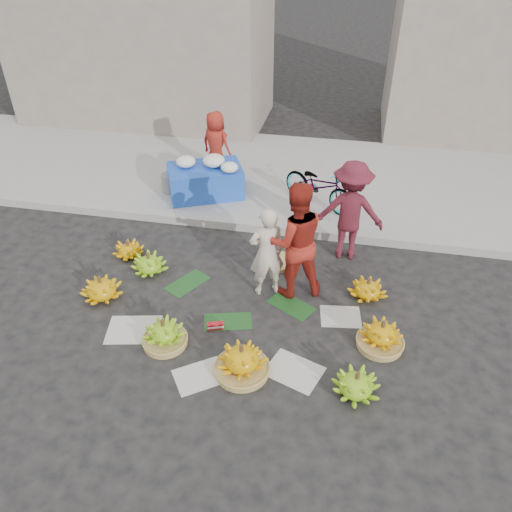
% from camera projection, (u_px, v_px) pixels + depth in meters
% --- Properties ---
extents(ground, '(80.00, 80.00, 0.00)m').
position_uv_depth(ground, '(238.00, 313.00, 6.94)').
color(ground, black).
rests_on(ground, ground).
extents(curb, '(40.00, 0.25, 0.15)m').
position_uv_depth(curb, '(267.00, 227.00, 8.66)').
color(curb, gray).
rests_on(curb, ground).
extents(sidewalk, '(40.00, 4.00, 0.12)m').
position_uv_depth(sidewalk, '(285.00, 175.00, 10.35)').
color(sidewalk, gray).
rests_on(sidewalk, ground).
extents(building_left, '(6.00, 3.00, 4.00)m').
position_uv_depth(building_left, '(143.00, 37.00, 12.20)').
color(building_left, gray).
rests_on(building_left, sidewalk).
extents(newspaper_scatter, '(3.20, 1.80, 0.00)m').
position_uv_depth(newspaper_scatter, '(224.00, 354.00, 6.29)').
color(newspaper_scatter, beige).
rests_on(newspaper_scatter, ground).
extents(banana_leaves, '(2.00, 1.00, 0.00)m').
position_uv_depth(banana_leaves, '(235.00, 303.00, 7.11)').
color(banana_leaves, '#154119').
rests_on(banana_leaves, ground).
extents(banana_bunch_0, '(0.74, 0.74, 0.36)m').
position_uv_depth(banana_bunch_0, '(101.00, 288.00, 7.13)').
color(banana_bunch_0, '#DEA60B').
rests_on(banana_bunch_0, ground).
extents(banana_bunch_1, '(0.62, 0.62, 0.41)m').
position_uv_depth(banana_bunch_1, '(164.00, 334.00, 6.36)').
color(banana_bunch_1, '#9E7F42').
rests_on(banana_bunch_1, ground).
extents(banana_bunch_2, '(0.69, 0.69, 0.45)m').
position_uv_depth(banana_bunch_2, '(242.00, 361.00, 5.95)').
color(banana_bunch_2, '#9E7F42').
rests_on(banana_bunch_2, ground).
extents(banana_bunch_3, '(0.62, 0.62, 0.34)m').
position_uv_depth(banana_bunch_3, '(356.00, 384.00, 5.71)').
color(banana_bunch_3, '#66AA18').
rests_on(banana_bunch_3, ground).
extents(banana_bunch_4, '(0.67, 0.67, 0.42)m').
position_uv_depth(banana_bunch_4, '(381.00, 336.00, 6.32)').
color(banana_bunch_4, '#9E7F42').
rests_on(banana_bunch_4, ground).
extents(banana_bunch_5, '(0.62, 0.62, 0.33)m').
position_uv_depth(banana_bunch_5, '(368.00, 289.00, 7.15)').
color(banana_bunch_5, '#DEA60B').
rests_on(banana_bunch_5, ground).
extents(banana_bunch_6, '(0.61, 0.61, 0.34)m').
position_uv_depth(banana_bunch_6, '(149.00, 263.00, 7.65)').
color(banana_bunch_6, '#66AA18').
rests_on(banana_bunch_6, ground).
extents(banana_bunch_7, '(0.50, 0.50, 0.29)m').
position_uv_depth(banana_bunch_7, '(128.00, 250.00, 7.99)').
color(banana_bunch_7, '#DEA60B').
rests_on(banana_bunch_7, ground).
extents(basket_spare, '(0.63, 0.63, 0.06)m').
position_uv_depth(basket_spare, '(279.00, 262.00, 7.88)').
color(basket_spare, '#9E7F42').
rests_on(basket_spare, ground).
extents(incense_stack, '(0.24, 0.14, 0.09)m').
position_uv_depth(incense_stack, '(215.00, 326.00, 6.65)').
color(incense_stack, '#B5131C').
rests_on(incense_stack, ground).
extents(vendor_cream, '(0.60, 0.52, 1.39)m').
position_uv_depth(vendor_cream, '(267.00, 252.00, 6.93)').
color(vendor_cream, beige).
rests_on(vendor_cream, ground).
extents(vendor_red, '(1.02, 0.91, 1.74)m').
position_uv_depth(vendor_red, '(295.00, 241.00, 6.85)').
color(vendor_red, '#AF2A1A').
rests_on(vendor_red, ground).
extents(man_striped, '(1.06, 0.61, 1.63)m').
position_uv_depth(man_striped, '(350.00, 211.00, 7.63)').
color(man_striped, maroon).
rests_on(man_striped, ground).
extents(flower_table, '(1.58, 1.33, 0.78)m').
position_uv_depth(flower_table, '(206.00, 179.00, 9.35)').
color(flower_table, '#1C47B9').
rests_on(flower_table, sidewalk).
extents(grey_bucket, '(0.31, 0.31, 0.36)m').
position_uv_depth(grey_bucket, '(170.00, 183.00, 9.54)').
color(grey_bucket, gray).
rests_on(grey_bucket, sidewalk).
extents(flower_vendor, '(0.75, 0.62, 1.32)m').
position_uv_depth(flower_vendor, '(216.00, 144.00, 9.85)').
color(flower_vendor, '#AF2A1A').
rests_on(flower_vendor, sidewalk).
extents(bicycle, '(1.27, 1.58, 0.80)m').
position_uv_depth(bicycle, '(320.00, 186.00, 8.95)').
color(bicycle, gray).
rests_on(bicycle, sidewalk).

